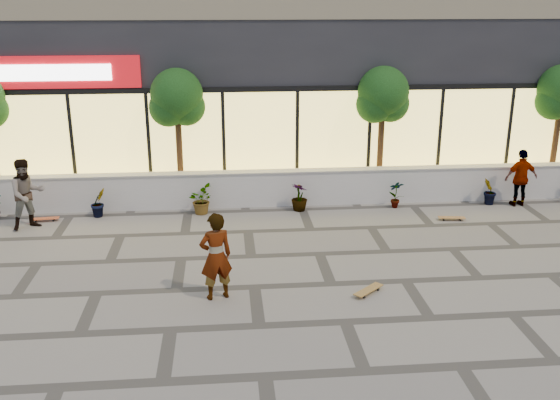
{
  "coord_description": "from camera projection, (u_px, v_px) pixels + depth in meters",
  "views": [
    {
      "loc": [
        -2.18,
        -10.28,
        5.85
      ],
      "look_at": [
        -0.92,
        3.5,
        1.3
      ],
      "focal_mm": 40.0,
      "sensor_mm": 36.0,
      "label": 1
    }
  ],
  "objects": [
    {
      "name": "skater_left",
      "position": [
        27.0,
        194.0,
        16.2
      ],
      "size": [
        1.15,
        1.09,
        1.87
      ],
      "primitive_type": "imported",
      "rotation": [
        0.0,
        0.0,
        0.58
      ],
      "color": "tan",
      "rests_on": "ground"
    },
    {
      "name": "skateboard_right_near",
      "position": [
        452.0,
        218.0,
        17.02
      ],
      "size": [
        0.74,
        0.28,
        0.09
      ],
      "rotation": [
        0.0,
        0.0,
        -0.13
      ],
      "color": "olive",
      "rests_on": "ground"
    },
    {
      "name": "tree_mideast",
      "position": [
        383.0,
        98.0,
        18.31
      ],
      "size": [
        1.6,
        1.5,
        3.92
      ],
      "color": "#4B301A",
      "rests_on": "ground"
    },
    {
      "name": "skater_right_near",
      "position": [
        521.0,
        178.0,
        17.98
      ],
      "size": [
        1.01,
        0.49,
        1.68
      ],
      "primitive_type": "imported",
      "rotation": [
        0.0,
        0.0,
        3.23
      ],
      "color": "silver",
      "rests_on": "ground"
    },
    {
      "name": "skater_center",
      "position": [
        216.0,
        256.0,
        12.4
      ],
      "size": [
        0.77,
        0.62,
        1.82
      ],
      "primitive_type": "imported",
      "rotation": [
        0.0,
        0.0,
        3.45
      ],
      "color": "silver",
      "rests_on": "ground"
    },
    {
      "name": "planter_wall",
      "position": [
        301.0,
        187.0,
        18.2
      ],
      "size": [
        22.0,
        0.42,
        1.04
      ],
      "color": "silver",
      "rests_on": "ground"
    },
    {
      "name": "skateboard_center",
      "position": [
        369.0,
        290.0,
        12.83
      ],
      "size": [
        0.73,
        0.67,
        0.1
      ],
      "rotation": [
        0.0,
        0.0,
        0.72
      ],
      "color": "olive",
      "rests_on": "ground"
    },
    {
      "name": "shrub_d",
      "position": [
        299.0,
        197.0,
        17.7
      ],
      "size": [
        0.64,
        0.64,
        0.81
      ],
      "primitive_type": "imported",
      "rotation": [
        0.0,
        0.0,
        2.46
      ],
      "color": "#163811",
      "rests_on": "ground"
    },
    {
      "name": "skateboard_left",
      "position": [
        45.0,
        219.0,
        16.94
      ],
      "size": [
        0.76,
        0.27,
        0.09
      ],
      "rotation": [
        0.0,
        0.0,
        0.1
      ],
      "color": "#CC5126",
      "rests_on": "ground"
    },
    {
      "name": "ground",
      "position": [
        346.0,
        322.0,
        11.74
      ],
      "size": [
        80.0,
        80.0,
        0.0
      ],
      "primitive_type": "plane",
      "color": "gray",
      "rests_on": "ground"
    },
    {
      "name": "shrub_c",
      "position": [
        200.0,
        200.0,
        17.46
      ],
      "size": [
        0.68,
        0.77,
        0.81
      ],
      "primitive_type": "imported",
      "rotation": [
        0.0,
        0.0,
        1.64
      ],
      "color": "#163811",
      "rests_on": "ground"
    },
    {
      "name": "shrub_e",
      "position": [
        396.0,
        194.0,
        17.95
      ],
      "size": [
        0.46,
        0.35,
        0.81
      ],
      "primitive_type": "imported",
      "rotation": [
        0.0,
        0.0,
        3.28
      ],
      "color": "#163811",
      "rests_on": "ground"
    },
    {
      "name": "shrub_f",
      "position": [
        490.0,
        192.0,
        18.19
      ],
      "size": [
        0.55,
        0.57,
        0.81
      ],
      "primitive_type": "imported",
      "rotation": [
        0.0,
        0.0,
        4.1
      ],
      "color": "#163811",
      "rests_on": "ground"
    },
    {
      "name": "tree_midwest",
      "position": [
        177.0,
        101.0,
        17.79
      ],
      "size": [
        1.6,
        1.5,
        3.92
      ],
      "color": "#4B301A",
      "rests_on": "ground"
    },
    {
      "name": "shrub_b",
      "position": [
        98.0,
        202.0,
        17.22
      ],
      "size": [
        0.57,
        0.57,
        0.81
      ],
      "primitive_type": "imported",
      "rotation": [
        0.0,
        0.0,
        0.82
      ],
      "color": "#163811",
      "rests_on": "ground"
    },
    {
      "name": "retail_building",
      "position": [
        283.0,
        43.0,
        22.22
      ],
      "size": [
        24.0,
        9.17,
        8.5
      ],
      "color": "black",
      "rests_on": "ground"
    }
  ]
}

